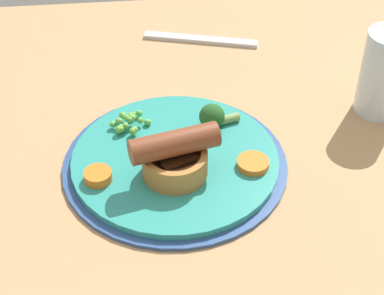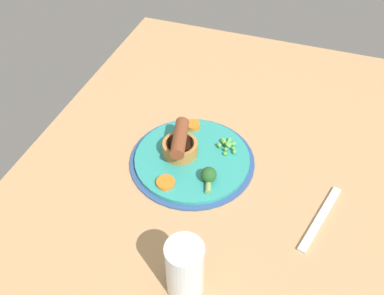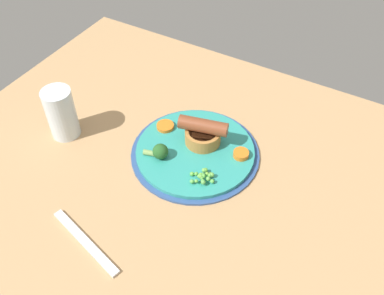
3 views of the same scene
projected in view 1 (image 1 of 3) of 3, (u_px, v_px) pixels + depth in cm
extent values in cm
cube|color=tan|center=(157.00, 158.00, 82.24)|extent=(110.00, 80.00, 3.00)
cylinder|color=#2D4C84|center=(175.00, 164.00, 78.69)|extent=(27.52, 27.52, 0.50)
cylinder|color=teal|center=(175.00, 161.00, 78.40)|extent=(25.32, 25.32, 1.40)
cylinder|color=#AD7538|center=(175.00, 163.00, 74.72)|extent=(7.70, 7.70, 3.15)
cylinder|color=#33190C|center=(175.00, 154.00, 73.80)|extent=(6.16, 6.16, 0.30)
cylinder|color=brown|center=(174.00, 143.00, 72.72)|extent=(10.81, 5.40, 3.01)
sphere|color=#64AF4A|center=(119.00, 130.00, 80.77)|extent=(0.99, 0.99, 0.99)
sphere|color=#5CA83A|center=(133.00, 131.00, 80.54)|extent=(0.95, 0.95, 0.95)
sphere|color=#55A349|center=(123.00, 115.00, 82.69)|extent=(0.95, 0.95, 0.95)
sphere|color=#63A54E|center=(124.00, 116.00, 82.56)|extent=(0.81, 0.81, 0.81)
sphere|color=#60A239|center=(121.00, 129.00, 80.79)|extent=(0.91, 0.91, 0.91)
sphere|color=#66A339|center=(126.00, 126.00, 81.01)|extent=(0.83, 0.83, 0.83)
sphere|color=#53A24D|center=(130.00, 120.00, 81.45)|extent=(0.83, 0.83, 0.83)
sphere|color=#66AF4B|center=(134.00, 130.00, 80.71)|extent=(0.91, 0.91, 0.91)
sphere|color=#50A746|center=(128.00, 117.00, 82.13)|extent=(0.78, 0.78, 0.78)
sphere|color=#5CAA47|center=(119.00, 121.00, 81.69)|extent=(0.92, 0.92, 0.92)
sphere|color=#59B74E|center=(113.00, 124.00, 81.77)|extent=(0.86, 0.86, 0.86)
sphere|color=#55A640|center=(140.00, 120.00, 81.97)|extent=(0.84, 0.84, 0.84)
sphere|color=#61A138|center=(129.00, 118.00, 81.75)|extent=(0.77, 0.77, 0.77)
sphere|color=#62B346|center=(133.00, 117.00, 82.02)|extent=(0.83, 0.83, 0.83)
sphere|color=#56B346|center=(127.00, 118.00, 81.62)|extent=(0.89, 0.89, 0.89)
sphere|color=#5AA33F|center=(130.00, 116.00, 81.94)|extent=(0.98, 0.98, 0.98)
sphere|color=#5FB14B|center=(121.00, 127.00, 81.01)|extent=(0.84, 0.84, 0.84)
sphere|color=#63AF47|center=(133.00, 114.00, 83.11)|extent=(0.74, 0.74, 0.74)
sphere|color=#5DB33D|center=(132.00, 118.00, 81.69)|extent=(0.92, 0.92, 0.92)
sphere|color=#55AF49|center=(139.00, 113.00, 83.59)|extent=(0.87, 0.87, 0.87)
sphere|color=#5BAD42|center=(148.00, 122.00, 82.40)|extent=(0.90, 0.90, 0.90)
sphere|color=#235623|center=(212.00, 116.00, 81.39)|extent=(3.30, 3.30, 3.30)
cylinder|color=#7A9E56|center=(229.00, 119.00, 82.75)|extent=(2.97, 1.85, 1.15)
cylinder|color=orange|center=(98.00, 176.00, 74.51)|extent=(4.32, 4.32, 1.21)
cylinder|color=orange|center=(253.00, 163.00, 76.43)|extent=(4.49, 4.49, 0.85)
cube|color=silver|center=(201.00, 39.00, 100.92)|extent=(17.78, 6.30, 0.60)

